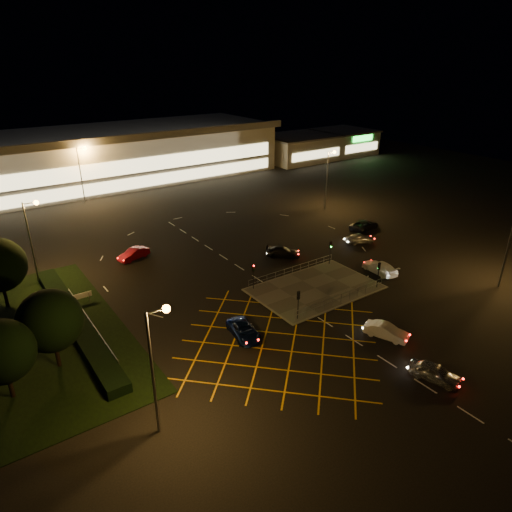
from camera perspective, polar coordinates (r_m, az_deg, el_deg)
ground at (r=53.80m, az=4.39°, el=-3.87°), size 180.00×180.00×0.00m
pedestrian_island at (r=53.63m, az=7.40°, el=-4.03°), size 14.00×9.00×0.12m
grass_verge at (r=49.36m, az=-27.21°, el=-9.44°), size 18.00×30.00×0.08m
hedge at (r=49.65m, az=-21.67°, el=-7.54°), size 2.00×26.00×1.00m
supermarket at (r=105.00m, az=-17.82°, el=11.94°), size 72.00×26.50×10.50m
retail_unit_a at (r=120.57m, az=5.29°, el=13.34°), size 18.80×14.80×6.35m
retail_unit_b at (r=131.31m, az=10.82°, el=13.89°), size 14.80×14.80×6.35m
streetlight_sw at (r=31.97m, az=-12.31°, el=-11.90°), size 1.78×0.56×10.03m
streetlight_nw at (r=57.99m, az=-26.14°, el=2.83°), size 1.78×0.56×10.03m
streetlight_ne at (r=81.03m, az=9.13°, el=10.41°), size 1.78×0.56×10.03m
streetlight_far_left at (r=89.04m, az=-20.92°, el=10.37°), size 1.78×0.56×10.03m
streetlight_far_right at (r=107.50m, az=0.19°, el=13.97°), size 1.78×0.56×10.03m
signal_sw at (r=46.38m, az=5.31°, el=-5.41°), size 0.28×0.30×3.15m
signal_se at (r=54.17m, az=15.09°, el=-1.68°), size 0.28×0.30×3.15m
signal_nw at (r=51.99m, az=-0.35°, el=-1.91°), size 0.28×0.30×3.15m
signal_ne at (r=59.04m, az=9.27°, el=1.02°), size 0.28×0.30×3.15m
tree_a at (r=40.23m, az=-29.22°, el=-10.42°), size 5.04×5.04×6.86m
tree_e at (r=42.06m, az=-24.34°, el=-7.39°), size 5.40×5.40×7.35m
car_near_silver at (r=41.91m, az=21.46°, el=-13.41°), size 2.93×4.54×1.44m
car_queue_white at (r=46.01m, az=15.95°, el=-9.03°), size 2.93×4.41×1.37m
car_left_blue at (r=44.47m, az=-1.56°, el=-9.28°), size 3.03×5.06×1.32m
car_far_dkgrey at (r=61.42m, az=3.37°, el=0.50°), size 4.73×4.42×1.34m
car_right_silver at (r=67.42m, az=12.79°, el=2.15°), size 4.55×3.05×1.44m
car_circ_red at (r=62.75m, az=-15.05°, el=0.26°), size 4.64×2.79×1.44m
car_east_grey at (r=73.01m, az=13.36°, el=3.79°), size 5.52×3.10×1.46m
car_approach_white at (r=58.85m, az=15.22°, el=-1.37°), size 2.40×5.13×1.45m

